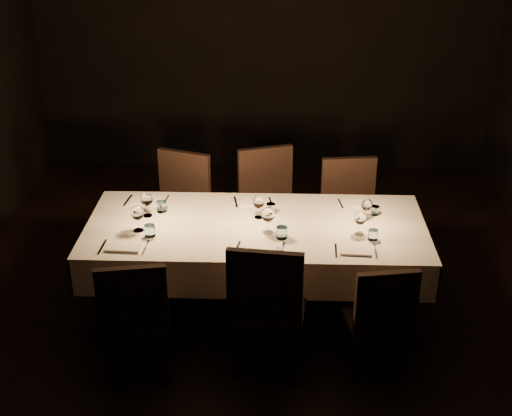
{
  "coord_description": "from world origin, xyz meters",
  "views": [
    {
      "loc": [
        0.16,
        -4.69,
        3.17
      ],
      "look_at": [
        0.0,
        0.0,
        0.9
      ],
      "focal_mm": 50.0,
      "sensor_mm": 36.0,
      "label": 1
    }
  ],
  "objects_px": {
    "chair_far_center": "(269,201)",
    "chair_near_left": "(135,314)",
    "chair_near_center": "(267,304)",
    "chair_far_left": "(179,205)",
    "chair_far_right": "(350,210)",
    "dining_table": "(256,234)",
    "chair_near_right": "(380,314)"
  },
  "relations": [
    {
      "from": "chair_near_center",
      "to": "chair_far_center",
      "type": "distance_m",
      "value": 1.6
    },
    {
      "from": "chair_near_left",
      "to": "chair_near_right",
      "type": "xyz_separation_m",
      "value": [
        1.62,
        0.1,
        -0.03
      ]
    },
    {
      "from": "dining_table",
      "to": "chair_near_left",
      "type": "bearing_deg",
      "value": -132.8
    },
    {
      "from": "chair_far_center",
      "to": "chair_near_right",
      "type": "bearing_deg",
      "value": -82.69
    },
    {
      "from": "chair_far_left",
      "to": "chair_far_right",
      "type": "relative_size",
      "value": 1.03
    },
    {
      "from": "chair_near_left",
      "to": "chair_far_right",
      "type": "height_order",
      "value": "chair_far_right"
    },
    {
      "from": "dining_table",
      "to": "chair_near_left",
      "type": "xyz_separation_m",
      "value": [
        -0.77,
        -0.83,
        -0.17
      ]
    },
    {
      "from": "chair_far_center",
      "to": "dining_table",
      "type": "bearing_deg",
      "value": -113.98
    },
    {
      "from": "chair_near_right",
      "to": "chair_near_left",
      "type": "bearing_deg",
      "value": -6.05
    },
    {
      "from": "dining_table",
      "to": "chair_far_right",
      "type": "height_order",
      "value": "chair_far_right"
    },
    {
      "from": "chair_far_center",
      "to": "chair_near_left",
      "type": "bearing_deg",
      "value": -135.12
    },
    {
      "from": "chair_near_right",
      "to": "chair_far_left",
      "type": "height_order",
      "value": "chair_far_left"
    },
    {
      "from": "chair_near_center",
      "to": "chair_far_right",
      "type": "distance_m",
      "value": 1.63
    },
    {
      "from": "dining_table",
      "to": "chair_far_left",
      "type": "bearing_deg",
      "value": 131.12
    },
    {
      "from": "chair_far_center",
      "to": "chair_far_right",
      "type": "height_order",
      "value": "chair_far_center"
    },
    {
      "from": "dining_table",
      "to": "chair_far_right",
      "type": "distance_m",
      "value": 1.09
    },
    {
      "from": "chair_near_left",
      "to": "chair_far_center",
      "type": "xyz_separation_m",
      "value": [
        0.85,
        1.69,
        0.03
      ]
    },
    {
      "from": "chair_near_right",
      "to": "chair_far_center",
      "type": "relative_size",
      "value": 0.86
    },
    {
      "from": "chair_near_center",
      "to": "chair_far_center",
      "type": "relative_size",
      "value": 1.02
    },
    {
      "from": "chair_near_center",
      "to": "chair_far_left",
      "type": "distance_m",
      "value": 1.71
    },
    {
      "from": "dining_table",
      "to": "chair_far_center",
      "type": "xyz_separation_m",
      "value": [
        0.08,
        0.86,
        -0.14
      ]
    },
    {
      "from": "chair_far_center",
      "to": "chair_near_center",
      "type": "bearing_deg",
      "value": -107.82
    },
    {
      "from": "chair_near_left",
      "to": "chair_far_left",
      "type": "distance_m",
      "value": 1.61
    },
    {
      "from": "chair_far_left",
      "to": "chair_far_right",
      "type": "bearing_deg",
      "value": 18.1
    },
    {
      "from": "dining_table",
      "to": "chair_far_left",
      "type": "xyz_separation_m",
      "value": [
        -0.68,
        0.78,
        -0.15
      ]
    },
    {
      "from": "chair_near_right",
      "to": "chair_far_right",
      "type": "height_order",
      "value": "chair_far_right"
    },
    {
      "from": "chair_near_left",
      "to": "chair_near_center",
      "type": "height_order",
      "value": "chair_near_center"
    },
    {
      "from": "chair_near_left",
      "to": "chair_far_right",
      "type": "xyz_separation_m",
      "value": [
        1.54,
        1.58,
        0.01
      ]
    },
    {
      "from": "chair_near_left",
      "to": "chair_far_left",
      "type": "height_order",
      "value": "chair_far_left"
    },
    {
      "from": "chair_near_left",
      "to": "chair_far_right",
      "type": "distance_m",
      "value": 2.21
    },
    {
      "from": "chair_near_left",
      "to": "chair_far_center",
      "type": "distance_m",
      "value": 1.89
    },
    {
      "from": "chair_far_left",
      "to": "dining_table",
      "type": "bearing_deg",
      "value": -29.6
    }
  ]
}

